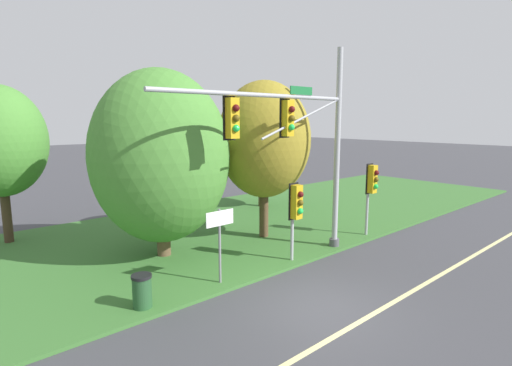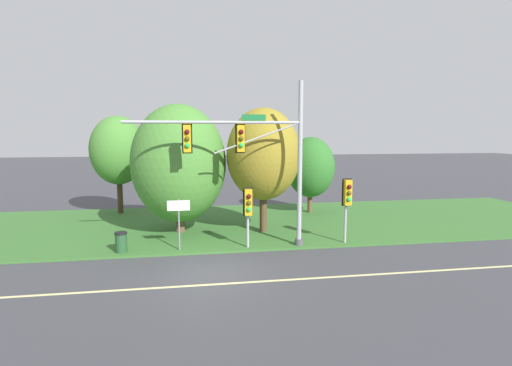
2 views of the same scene
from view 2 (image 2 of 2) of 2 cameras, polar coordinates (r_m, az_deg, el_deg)
name	(u,v)px [view 2 (image 2 of 2)]	position (r m, az deg, el deg)	size (l,w,h in m)	color
ground_plane	(210,273)	(16.24, -6.59, -12.68)	(160.00, 160.00, 0.00)	#3D3D42
lane_stripe	(212,284)	(15.12, -6.36, -14.21)	(36.00, 0.16, 0.01)	beige
grass_verge	(203,225)	(24.14, -7.59, -5.91)	(48.00, 11.50, 0.10)	#386B2D
traffic_signal_mast	(255,151)	(18.47, -0.21, 4.52)	(8.25, 0.49, 7.80)	#9EA0A5
pedestrian_signal_near_kerb	(347,197)	(19.83, 12.92, -1.90)	(0.46, 0.55, 3.20)	#9EA0A5
pedestrian_signal_further_along	(248,205)	(18.57, -1.11, -3.22)	(0.46, 0.55, 2.87)	#9EA0A5
route_sign_post	(179,215)	(18.72, -10.97, -4.57)	(1.02, 0.08, 2.38)	slate
tree_nearest_road	(118,151)	(28.07, -19.10, 4.40)	(3.65, 3.65, 6.51)	#423021
tree_left_of_mast	(179,164)	(21.93, -10.98, 2.74)	(5.08, 5.08, 6.93)	brown
tree_behind_signpost	(263,155)	(21.53, 1.06, 4.09)	(3.97, 3.97, 6.73)	#4C3823
tree_mid_verge	(310,167)	(27.11, 7.78, 2.23)	(3.25, 3.25, 5.12)	brown
trash_bin	(121,242)	(19.31, -18.71, -8.00)	(0.56, 0.56, 0.93)	#234C28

